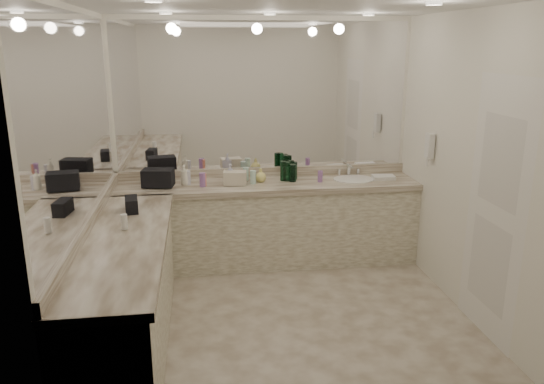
{
  "coord_description": "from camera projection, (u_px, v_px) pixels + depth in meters",
  "views": [
    {
      "loc": [
        -0.69,
        -4.18,
        2.32
      ],
      "look_at": [
        -0.05,
        0.4,
        1.02
      ],
      "focal_mm": 35.0,
      "sensor_mm": 36.0,
      "label": 1
    }
  ],
  "objects": [
    {
      "name": "sink",
      "position": [
        354.0,
        180.0,
        5.73
      ],
      "size": [
        0.44,
        0.44,
        0.03
      ],
      "primitive_type": "cylinder",
      "color": "white",
      "rests_on": "vanity_back_top"
    },
    {
      "name": "vanity_back_base",
      "position": [
        267.0,
        225.0,
        5.73
      ],
      "size": [
        3.2,
        0.6,
        0.84
      ],
      "primitive_type": "cube",
      "color": "silver",
      "rests_on": "floor"
    },
    {
      "name": "lotion_left",
      "position": [
        124.0,
        223.0,
        4.16
      ],
      "size": [
        0.05,
        0.05,
        0.12
      ],
      "primitive_type": "cylinder",
      "color": "white",
      "rests_on": "vanity_left_top"
    },
    {
      "name": "faucet",
      "position": [
        349.0,
        169.0,
        5.91
      ],
      "size": [
        0.24,
        0.16,
        0.14
      ],
      "primitive_type": "cube",
      "color": "silver",
      "rests_on": "vanity_back_top"
    },
    {
      "name": "amenity_bottle_6",
      "position": [
        320.0,
        176.0,
        5.62
      ],
      "size": [
        0.05,
        0.05,
        0.12
      ],
      "primitive_type": "cylinder",
      "color": "#9966B2",
      "rests_on": "vanity_back_top"
    },
    {
      "name": "hand_towel",
      "position": [
        384.0,
        177.0,
        5.75
      ],
      "size": [
        0.25,
        0.18,
        0.04
      ],
      "primitive_type": "cube",
      "rotation": [
        0.0,
        0.0,
        -0.09
      ],
      "color": "white",
      "rests_on": "vanity_back_top"
    },
    {
      "name": "amenity_bottle_2",
      "position": [
        205.0,
        180.0,
        5.45
      ],
      "size": [
        0.04,
        0.04,
        0.14
      ],
      "primitive_type": "cylinder",
      "color": "#E57F66",
      "rests_on": "vanity_back_top"
    },
    {
      "name": "soap_bottle_b",
      "position": [
        230.0,
        174.0,
        5.55
      ],
      "size": [
        0.12,
        0.12,
        0.21
      ],
      "primitive_type": "imported",
      "rotation": [
        0.0,
        0.0,
        0.31
      ],
      "color": "silver",
      "rests_on": "vanity_back_top"
    },
    {
      "name": "green_bottle_1",
      "position": [
        291.0,
        170.0,
        5.75
      ],
      "size": [
        0.07,
        0.07,
        0.2
      ],
      "primitive_type": "cylinder",
      "color": "#144D2A",
      "rests_on": "vanity_back_top"
    },
    {
      "name": "vanity_left_base",
      "position": [
        126.0,
        296.0,
        4.13
      ],
      "size": [
        0.6,
        2.4,
        0.84
      ],
      "primitive_type": "cube",
      "color": "silver",
      "rests_on": "floor"
    },
    {
      "name": "green_bottle_0",
      "position": [
        293.0,
        173.0,
        5.63
      ],
      "size": [
        0.07,
        0.07,
        0.19
      ],
      "primitive_type": "cylinder",
      "color": "#144D2A",
      "rests_on": "vanity_back_top"
    },
    {
      "name": "mirror_back",
      "position": [
        263.0,
        96.0,
        5.64
      ],
      "size": [
        3.12,
        0.01,
        1.55
      ],
      "primitive_type": "cube",
      "color": "white",
      "rests_on": "wall_back"
    },
    {
      "name": "amenity_bottle_5",
      "position": [
        246.0,
        174.0,
        5.68
      ],
      "size": [
        0.06,
        0.06,
        0.14
      ],
      "primitive_type": "cylinder",
      "color": "silver",
      "rests_on": "vanity_back_top"
    },
    {
      "name": "ceiling",
      "position": [
        286.0,
        5.0,
        4.0
      ],
      "size": [
        3.2,
        3.2,
        0.0
      ],
      "primitive_type": "plane",
      "color": "white",
      "rests_on": "floor"
    },
    {
      "name": "black_toiletry_bag",
      "position": [
        158.0,
        179.0,
        5.41
      ],
      "size": [
        0.34,
        0.24,
        0.18
      ],
      "primitive_type": "cube",
      "rotation": [
        0.0,
        0.0,
        -0.17
      ],
      "color": "black",
      "rests_on": "vanity_back_top"
    },
    {
      "name": "soap_bottle_a",
      "position": [
        184.0,
        175.0,
        5.49
      ],
      "size": [
        0.11,
        0.11,
        0.21
      ],
      "primitive_type": "imported",
      "rotation": [
        0.0,
        0.0,
        -0.44
      ],
      "color": "white",
      "rests_on": "vanity_back_top"
    },
    {
      "name": "black_bag_spill",
      "position": [
        131.0,
        204.0,
        4.63
      ],
      "size": [
        0.14,
        0.25,
        0.13
      ],
      "primitive_type": "cube",
      "rotation": [
        0.0,
        0.0,
        0.14
      ],
      "color": "black",
      "rests_on": "vanity_left_top"
    },
    {
      "name": "backsplash_left",
      "position": [
        90.0,
        221.0,
        4.24
      ],
      "size": [
        0.04,
        3.0,
        0.1
      ],
      "primitive_type": "cube",
      "color": "beige",
      "rests_on": "vanity_left_top"
    },
    {
      "name": "green_bottle_3",
      "position": [
        287.0,
        171.0,
        5.65
      ],
      "size": [
        0.07,
        0.07,
        0.21
      ],
      "primitive_type": "cylinder",
      "color": "#144D2A",
      "rests_on": "vanity_back_top"
    },
    {
      "name": "amenity_bottle_0",
      "position": [
        202.0,
        180.0,
        5.43
      ],
      "size": [
        0.06,
        0.06,
        0.14
      ],
      "primitive_type": "cylinder",
      "color": "#9966B2",
      "rests_on": "vanity_back_top"
    },
    {
      "name": "wall_right",
      "position": [
        468.0,
        166.0,
        4.56
      ],
      "size": [
        0.02,
        3.0,
        2.6
      ],
      "primitive_type": "cube",
      "color": "silver",
      "rests_on": "floor"
    },
    {
      "name": "green_bottle_2",
      "position": [
        294.0,
        171.0,
        5.73
      ],
      "size": [
        0.07,
        0.07,
        0.19
      ],
      "primitive_type": "cylinder",
      "color": "#144D2A",
      "rests_on": "vanity_back_top"
    },
    {
      "name": "wall_phone",
      "position": [
        430.0,
        146.0,
        5.21
      ],
      "size": [
        0.06,
        0.1,
        0.24
      ],
      "primitive_type": "cube",
      "color": "white",
      "rests_on": "wall_right"
    },
    {
      "name": "wall_left",
      "position": [
        84.0,
        179.0,
        4.14
      ],
      "size": [
        0.02,
        3.0,
        2.6
      ],
      "primitive_type": "cube",
      "color": "silver",
      "rests_on": "floor"
    },
    {
      "name": "cream_cosmetic_case",
      "position": [
        235.0,
        178.0,
        5.5
      ],
      "size": [
        0.25,
        0.17,
        0.14
      ],
      "primitive_type": "cube",
      "rotation": [
        0.0,
        0.0,
        -0.12
      ],
      "color": "beige",
      "rests_on": "vanity_back_top"
    },
    {
      "name": "backsplash_back",
      "position": [
        264.0,
        172.0,
        5.86
      ],
      "size": [
        3.2,
        0.04,
        0.1
      ],
      "primitive_type": "cube",
      "color": "beige",
      "rests_on": "vanity_back_top"
    },
    {
      "name": "vanity_back_top",
      "position": [
        267.0,
        186.0,
        5.6
      ],
      "size": [
        3.2,
        0.64,
        0.06
      ],
      "primitive_type": "cube",
      "color": "beige",
      "rests_on": "vanity_back_base"
    },
    {
      "name": "vanity_left_top",
      "position": [
        123.0,
        242.0,
        4.01
      ],
      "size": [
        0.64,
        2.42,
        0.06
      ],
      "primitive_type": "cube",
      "color": "beige",
      "rests_on": "vanity_left_base"
    },
    {
      "name": "amenity_bottle_3",
      "position": [
        253.0,
        177.0,
        5.54
      ],
      "size": [
        0.06,
        0.06,
        0.14
      ],
      "primitive_type": "cylinder",
      "color": "silver",
      "rests_on": "vanity_back_top"
    },
    {
      "name": "wall_back",
      "position": [
        263.0,
        140.0,
        5.78
      ],
      "size": [
        3.2,
        0.02,
        2.6
      ],
      "primitive_type": "cube",
      "color": "silver",
      "rests_on": "floor"
    },
    {
      "name": "mirror_left",
      "position": [
        79.0,
        118.0,
        4.01
      ],
      "size": [
        0.01,
        2.92,
        1.55
      ],
      "primitive_type": "cube",
      "color": "white",
      "rests_on": "wall_left"
    },
    {
      "name": "green_bottle_4",
      "position": [
        283.0,
        171.0,
        5.67
      ],
      "size": [
        0.06,
        0.06,
        0.21
      ],
      "primitive_type": "cylinder",
      "color": "#144D2A",
      "rests_on": "vanity_back_top"
    },
    {
      "name": "floor",
      "position": [
        284.0,
        314.0,
        4.7
      ],
      "size": [
        3.2,
        3.2,
        0.0
      ],
      "primitive_type": "plane",
      "color": "#BEB2A0",
      "rests_on": "ground"
    },
    {
      "name": "amenity_bottle_1",
      "position": [
        231.0,
        178.0,
        5.57
      ],
      "size": [
        0.05,
        0.05,
        0.11
      ],
      "primitive_type": "cylinder",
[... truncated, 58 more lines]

